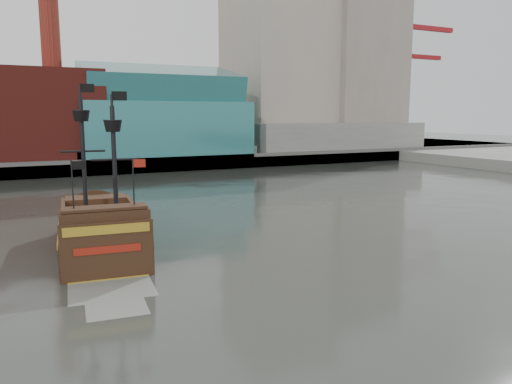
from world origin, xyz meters
TOP-DOWN VIEW (x-y plane):
  - ground at (0.00, 0.00)m, footprint 400.00×400.00m
  - promenade_far at (0.00, 92.00)m, footprint 220.00×60.00m
  - seawall at (0.00, 62.50)m, footprint 220.00×1.00m
  - skyline at (5.21, 84.56)m, footprint 149.00×45.00m
  - crane_a at (78.63, 82.00)m, footprint 22.50×4.00m
  - crane_b at (88.23, 92.00)m, footprint 19.10×4.00m
  - pirate_ship at (-10.31, 15.06)m, footprint 6.76×17.43m

SIDE VIEW (x-z plane):
  - ground at x=0.00m, z-range 0.00..0.00m
  - promenade_far at x=0.00m, z-range 0.00..2.00m
  - pirate_ship at x=-10.31m, z-range -5.21..7.51m
  - seawall at x=0.00m, z-range 0.00..2.60m
  - crane_b at x=88.23m, z-range 2.45..28.70m
  - crane_a at x=78.63m, z-range 2.99..35.24m
  - skyline at x=5.21m, z-range -6.45..55.55m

